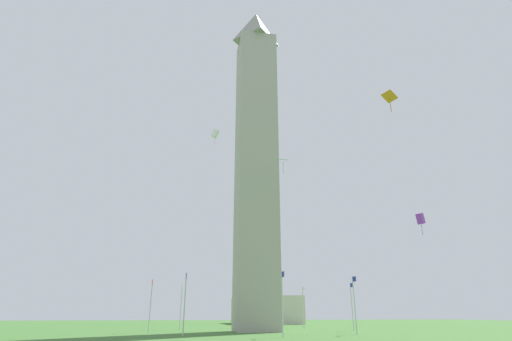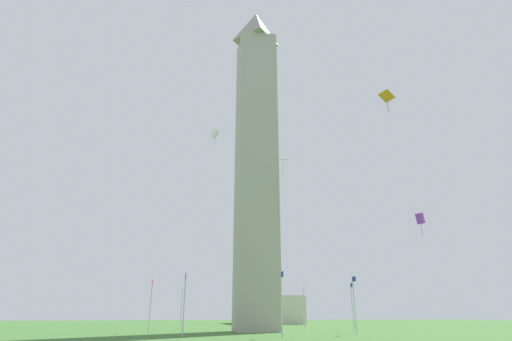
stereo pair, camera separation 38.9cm
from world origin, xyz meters
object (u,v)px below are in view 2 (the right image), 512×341
(kite_purple_box, at_px, (420,218))
(flagpole_sw, at_px, (181,305))
(flagpole_ne, at_px, (354,301))
(flagpole_se, at_px, (304,305))
(kite_white_box, at_px, (215,134))
(flagpole_w, at_px, (151,303))
(kite_orange_diamond, at_px, (387,97))
(flagpole_nw, at_px, (184,300))
(obelisk_monument, at_px, (256,149))
(distant_building, at_px, (266,310))
(flagpole_e, at_px, (352,304))
(kite_green_diamond, at_px, (283,160))
(flagpole_n, at_px, (282,300))
(flagpole_s, at_px, (240,305))

(kite_purple_box, bearing_deg, flagpole_sw, -136.33)
(flagpole_ne, distance_m, flagpole_sw, 31.38)
(flagpole_se, bearing_deg, kite_white_box, -48.69)
(flagpole_w, bearing_deg, kite_orange_diamond, 25.03)
(flagpole_nw, bearing_deg, flagpole_w, -157.50)
(obelisk_monument, distance_m, flagpole_w, 30.02)
(flagpole_ne, relative_size, kite_orange_diamond, 4.70)
(obelisk_monument, relative_size, flagpole_ne, 8.07)
(kite_white_box, height_order, distant_building, kite_white_box)
(flagpole_e, distance_m, kite_purple_box, 21.18)
(kite_green_diamond, bearing_deg, flagpole_se, 156.42)
(flagpole_n, bearing_deg, distant_building, 169.11)
(flagpole_w, xyz_separation_m, flagpole_nw, (11.09, 4.59, 0.00))
(flagpole_s, distance_m, flagpole_sw, 12.01)
(flagpole_ne, bearing_deg, flagpole_se, 180.00)
(flagpole_s, height_order, kite_orange_diamond, kite_orange_diamond)
(flagpole_w, distance_m, kite_white_box, 27.16)
(obelisk_monument, height_order, flagpole_sw, obelisk_monument)
(flagpole_n, relative_size, flagpole_sw, 1.00)
(kite_purple_box, bearing_deg, kite_orange_diamond, -36.42)
(flagpole_nw, bearing_deg, kite_purple_box, 74.97)
(flagpole_se, bearing_deg, flagpole_n, -22.50)
(flagpole_nw, distance_m, kite_green_diamond, 24.56)
(flagpole_ne, relative_size, flagpole_se, 1.00)
(kite_white_box, distance_m, kite_orange_diamond, 36.87)
(obelisk_monument, bearing_deg, flagpole_s, 180.00)
(kite_orange_diamond, bearing_deg, flagpole_w, -154.97)
(flagpole_nw, distance_m, distant_building, 68.54)
(flagpole_s, bearing_deg, kite_orange_diamond, 2.61)
(flagpole_s, xyz_separation_m, kite_orange_diamond, (54.61, 2.49, 13.81))
(flagpole_e, height_order, kite_green_diamond, kite_green_diamond)
(flagpole_ne, bearing_deg, flagpole_w, -112.50)
(flagpole_e, distance_m, kite_green_diamond, 25.87)
(obelisk_monument, bearing_deg, flagpole_nw, -44.83)
(flagpole_w, distance_m, kite_purple_box, 39.24)
(distant_building, bearing_deg, kite_orange_diamond, -6.65)
(obelisk_monument, distance_m, kite_white_box, 9.49)
(flagpole_se, bearing_deg, flagpole_s, -112.50)
(kite_purple_box, bearing_deg, obelisk_monument, -137.25)
(flagpole_e, height_order, distant_building, flagpole_e)
(flagpole_sw, relative_size, distant_building, 0.32)
(kite_green_diamond, distance_m, kite_purple_box, 20.89)
(obelisk_monument, height_order, distant_building, obelisk_monument)
(flagpole_e, height_order, flagpole_w, same)
(flagpole_s, height_order, kite_white_box, kite_white_box)
(kite_purple_box, height_order, kite_orange_diamond, kite_orange_diamond)
(flagpole_n, xyz_separation_m, kite_purple_box, (3.05, 17.38, 9.73))
(flagpole_s, relative_size, flagpole_sw, 1.00)
(flagpole_nw, bearing_deg, flagpole_e, 112.50)
(kite_orange_diamond, bearing_deg, flagpole_ne, 162.82)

